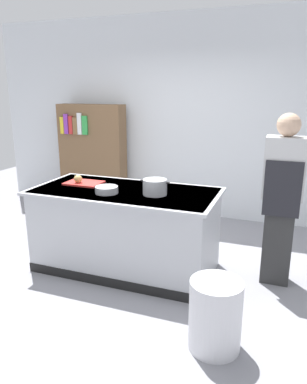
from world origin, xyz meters
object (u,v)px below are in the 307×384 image
Objects in this scene: stock_pot at (155,187)px; mixing_bowl at (107,190)px; trash_bin at (215,315)px; bookshelf at (93,157)px; onion at (78,179)px; person_chef at (282,197)px.

stock_pot is 1.31× the size of mixing_bowl.
trash_bin is (0.83, -0.92, -0.70)m from stock_pot.
stock_pot is 0.50m from mixing_bowl.
mixing_bowl is at bearing 148.80° from trash_bin.
stock_pot is 0.18× the size of bookshelf.
onion is 2.14m from trash_bin.
bookshelf is at bearing 133.73° from stock_pot.
bookshelf is (-2.60, 2.77, 0.57)m from trash_bin.
bookshelf reaches higher than stock_pot.
bookshelf reaches higher than mixing_bowl.
person_chef is at bearing 14.53° from mixing_bowl.
onion reaches higher than trash_bin.
onion is 0.05× the size of bookshelf.
onion is 0.39× the size of mixing_bowl.
onion is 0.05× the size of person_chef.
trash_bin is 0.33× the size of person_chef.
onion is 0.50m from mixing_bowl.
onion is at bearing 156.51° from mixing_bowl.
mixing_bowl is 1.75m from person_chef.
onion is 0.95m from stock_pot.
mixing_bowl is 0.14× the size of person_chef.
stock_pot is at bearing 106.63° from person_chef.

